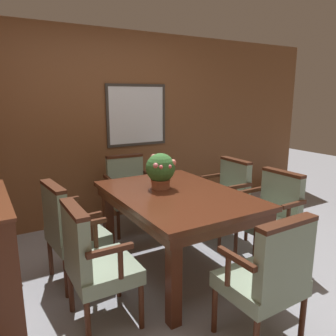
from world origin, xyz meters
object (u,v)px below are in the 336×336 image
chair_right_far (227,195)px  potted_plant (161,170)px  dining_table (176,203)px  chair_right_near (273,213)px  chair_left_near (94,259)px  chair_head_near (269,275)px  chair_head_far (128,189)px  chair_left_far (69,228)px

chair_right_far → potted_plant: 1.08m
dining_table → potted_plant: size_ratio=4.49×
dining_table → chair_right_near: (0.91, -0.34, -0.16)m
chair_left_near → chair_head_near: bearing=-130.0°
dining_table → chair_head_far: 1.16m
chair_right_near → potted_plant: (-0.96, 0.53, 0.44)m
chair_right_far → chair_left_near: 1.95m
chair_right_far → chair_head_near: 1.73m
chair_left_far → chair_left_near: same height
chair_head_near → chair_right_near: (0.90, 0.78, 0.00)m
chair_left_far → chair_head_far: (0.93, 0.84, 0.00)m
chair_head_far → chair_right_near: bearing=-54.6°
dining_table → chair_head_far: (0.02, 1.15, -0.16)m
dining_table → chair_left_near: 0.98m
chair_right_near → chair_head_far: bearing=-150.8°
dining_table → chair_head_near: 1.13m
chair_head_near → potted_plant: 1.39m
chair_left_far → chair_right_far: 1.82m
chair_head_far → potted_plant: (-0.07, -0.95, 0.44)m
chair_right_far → chair_left_near: (-1.82, -0.70, 0.00)m
dining_table → chair_head_far: bearing=89.0°
chair_left_near → potted_plant: size_ratio=2.72×
chair_head_far → chair_left_near: (-0.92, -1.49, 0.00)m
chair_head_far → potted_plant: 1.05m
dining_table → chair_right_near: chair_right_near is taller
chair_head_near → potted_plant: size_ratio=2.72×
chair_left_far → chair_right_far: (1.82, 0.05, 0.00)m
chair_left_near → dining_table: bearing=-68.7°
chair_left_far → chair_head_near: (0.91, -1.42, 0.00)m
dining_table → chair_head_near: (0.01, -1.12, -0.16)m
chair_head_far → chair_left_near: 1.75m
chair_left_far → chair_head_far: 1.25m
potted_plant → chair_left_far: bearing=172.8°
chair_right_far → potted_plant: (-0.97, -0.16, 0.44)m
chair_left_far → chair_head_far: same height
chair_head_far → chair_left_near: bearing=-117.1°
dining_table → chair_left_far: bearing=161.4°
chair_right_far → chair_left_near: bearing=-67.8°
dining_table → chair_right_far: bearing=21.3°
dining_table → chair_right_far: chair_right_far is taller
dining_table → potted_plant: bearing=104.9°
chair_left_near → chair_left_far: bearing=0.8°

